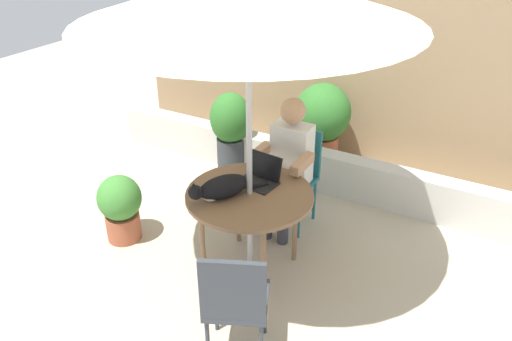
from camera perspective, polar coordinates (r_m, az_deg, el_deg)
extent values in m
plane|color=#BCAD93|center=(4.31, -0.66, -10.74)|extent=(14.00, 14.00, 0.00)
cube|color=#937756|center=(5.73, 11.15, 10.30)|extent=(5.58, 0.08, 1.94)
cube|color=beige|center=(5.30, 7.32, 0.07)|extent=(5.02, 0.20, 0.42)
cylinder|color=brown|center=(3.90, -0.72, -2.74)|extent=(0.99, 0.99, 0.03)
cylinder|color=brown|center=(4.19, 4.42, -6.18)|extent=(0.04, 0.04, 0.69)
cylinder|color=brown|center=(4.40, -1.99, -4.19)|extent=(0.04, 0.04, 0.69)
cylinder|color=brown|center=(4.04, -6.02, -7.85)|extent=(0.04, 0.04, 0.69)
cylinder|color=brown|center=(3.80, 0.83, -10.31)|extent=(0.04, 0.04, 0.69)
cylinder|color=#B7B7BC|center=(3.71, -0.76, 2.15)|extent=(0.04, 0.04, 2.16)
cube|color=#1E606B|center=(4.59, 3.91, -1.22)|extent=(0.40, 0.40, 0.04)
cube|color=#1E606B|center=(4.62, 4.99, 2.31)|extent=(0.40, 0.04, 0.44)
cylinder|color=#1E606B|center=(4.79, 6.55, -3.25)|extent=(0.03, 0.03, 0.43)
cylinder|color=#1E606B|center=(4.90, 2.91, -2.22)|extent=(0.03, 0.03, 0.43)
cylinder|color=#1E606B|center=(4.65, 1.01, -4.12)|extent=(0.03, 0.03, 0.43)
cylinder|color=#1E606B|center=(4.52, 4.81, -5.26)|extent=(0.03, 0.03, 0.43)
cube|color=#33383F|center=(3.36, -2.16, -14.31)|extent=(0.53, 0.53, 0.04)
cube|color=#33383F|center=(3.07, -2.64, -13.38)|extent=(0.38, 0.20, 0.44)
cylinder|color=#33383F|center=(3.64, 1.00, -15.32)|extent=(0.03, 0.03, 0.43)
cylinder|color=#33383F|center=(3.67, -4.50, -14.97)|extent=(0.03, 0.03, 0.43)
cube|color=white|center=(4.45, 4.04, 1.98)|extent=(0.34, 0.20, 0.54)
sphere|color=tan|center=(4.28, 4.16, 6.70)|extent=(0.22, 0.22, 0.22)
cube|color=#383842|center=(4.47, 2.18, -1.06)|extent=(0.12, 0.30, 0.12)
cylinder|color=#383842|center=(4.51, 1.23, -5.02)|extent=(0.10, 0.10, 0.47)
cube|color=#383842|center=(4.41, 4.02, -1.57)|extent=(0.12, 0.30, 0.12)
cylinder|color=#383842|center=(4.45, 3.05, -5.58)|extent=(0.10, 0.10, 0.47)
cube|color=tan|center=(4.33, 0.41, 2.01)|extent=(0.08, 0.32, 0.08)
cube|color=tan|center=(4.18, 5.21, 0.78)|extent=(0.08, 0.32, 0.08)
cube|color=black|center=(4.00, 0.10, -1.43)|extent=(0.32, 0.25, 0.02)
cube|color=black|center=(4.02, 0.96, 0.51)|extent=(0.30, 0.09, 0.20)
cube|color=black|center=(4.03, 1.03, 0.56)|extent=(0.30, 0.09, 0.20)
ellipsoid|color=black|center=(3.81, -3.65, -1.83)|extent=(0.37, 0.44, 0.17)
sphere|color=black|center=(3.72, -6.79, -2.46)|extent=(0.11, 0.11, 0.11)
ellipsoid|color=white|center=(3.79, -5.12, -2.75)|extent=(0.16, 0.16, 0.09)
cylinder|color=black|center=(3.93, 0.22, -1.73)|extent=(0.12, 0.17, 0.04)
cone|color=black|center=(3.72, -7.02, -1.59)|extent=(0.04, 0.04, 0.03)
cone|color=black|center=(3.67, -6.64, -2.01)|extent=(0.04, 0.04, 0.03)
cylinder|color=#9E5138|center=(4.71, -14.62, -6.04)|extent=(0.30, 0.30, 0.25)
ellipsoid|color=#3D7F33|center=(4.55, -15.07, -2.98)|extent=(0.38, 0.38, 0.41)
cylinder|color=#9E5138|center=(5.73, 7.17, 2.20)|extent=(0.39, 0.39, 0.38)
ellipsoid|color=#2D6B28|center=(5.54, 7.47, 6.47)|extent=(0.61, 0.61, 0.64)
cylinder|color=#33383D|center=(5.63, -2.77, 1.90)|extent=(0.31, 0.31, 0.39)
ellipsoid|color=#2D6B28|center=(5.44, -2.88, 5.92)|extent=(0.44, 0.44, 0.55)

